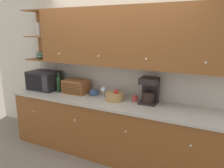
{
  "coord_description": "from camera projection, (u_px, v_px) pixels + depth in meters",
  "views": [
    {
      "loc": [
        1.45,
        -3.16,
        1.97
      ],
      "look_at": [
        0.0,
        -0.23,
        1.14
      ],
      "focal_mm": 35.0,
      "sensor_mm": 36.0,
      "label": 1
    }
  ],
  "objects": [
    {
      "name": "bowl_stack_on_counter",
      "position": [
        94.0,
        92.0,
        3.59
      ],
      "size": [
        0.16,
        0.16,
        0.09
      ],
      "color": "#3D5B93",
      "rests_on": "counter_unit"
    },
    {
      "name": "backsplash_panel",
      "position": [
        118.0,
        79.0,
        3.56
      ],
      "size": [
        3.35,
        0.01,
        0.52
      ],
      "color": "#B7B2A8",
      "rests_on": "counter_unit"
    },
    {
      "name": "ground_plane",
      "position": [
        118.0,
        144.0,
        3.85
      ],
      "size": [
        24.0,
        24.0,
        0.0
      ],
      "primitive_type": "plane",
      "color": "slate"
    },
    {
      "name": "counter_unit",
      "position": [
        109.0,
        127.0,
        3.45
      ],
      "size": [
        3.37,
        0.68,
        0.91
      ],
      "color": "brown",
      "rests_on": "ground_plane"
    },
    {
      "name": "wine_bottle",
      "position": [
        59.0,
        83.0,
        3.74
      ],
      "size": [
        0.08,
        0.08,
        0.33
      ],
      "color": "#19381E",
      "rests_on": "counter_unit"
    },
    {
      "name": "wine_glass",
      "position": [
        103.0,
        90.0,
        3.47
      ],
      "size": [
        0.08,
        0.08,
        0.17
      ],
      "color": "silver",
      "rests_on": "counter_unit"
    },
    {
      "name": "bread_box",
      "position": [
        76.0,
        86.0,
        3.69
      ],
      "size": [
        0.39,
        0.3,
        0.22
      ],
      "color": "brown",
      "rests_on": "counter_unit"
    },
    {
      "name": "fruit_basket",
      "position": [
        115.0,
        96.0,
        3.32
      ],
      "size": [
        0.28,
        0.28,
        0.18
      ],
      "color": "#A87F4C",
      "rests_on": "counter_unit"
    },
    {
      "name": "mug",
      "position": [
        135.0,
        98.0,
        3.28
      ],
      "size": [
        0.09,
        0.08,
        0.09
      ],
      "color": "#B73D38",
      "rests_on": "counter_unit"
    },
    {
      "name": "wall_back",
      "position": [
        119.0,
        71.0,
        3.56
      ],
      "size": [
        5.75,
        0.06,
        2.6
      ],
      "color": "beige",
      "rests_on": "ground_plane"
    },
    {
      "name": "upper_cabinets",
      "position": [
        124.0,
        37.0,
        3.17
      ],
      "size": [
        3.35,
        0.38,
        0.86
      ],
      "color": "brown",
      "rests_on": "backsplash_panel"
    },
    {
      "name": "microwave",
      "position": [
        44.0,
        80.0,
        3.91
      ],
      "size": [
        0.53,
        0.38,
        0.33
      ],
      "color": "black",
      "rests_on": "counter_unit"
    },
    {
      "name": "coffee_maker",
      "position": [
        149.0,
        90.0,
        3.16
      ],
      "size": [
        0.25,
        0.24,
        0.38
      ],
      "color": "black",
      "rests_on": "counter_unit"
    }
  ]
}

